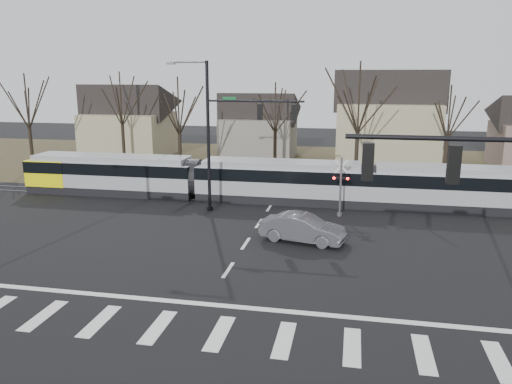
# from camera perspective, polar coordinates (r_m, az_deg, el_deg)

# --- Properties ---
(ground) EXTENTS (140.00, 140.00, 0.00)m
(ground) POSITION_cam_1_polar(r_m,az_deg,el_deg) (22.85, -4.45, -10.73)
(ground) COLOR black
(grass_verge) EXTENTS (140.00, 28.00, 0.01)m
(grass_verge) POSITION_cam_1_polar(r_m,az_deg,el_deg) (53.22, 4.81, 3.14)
(grass_verge) COLOR #38331E
(grass_verge) RESTS_ON ground
(crosswalk) EXTENTS (27.00, 2.60, 0.01)m
(crosswalk) POSITION_cam_1_polar(r_m,az_deg,el_deg) (19.43, -7.72, -15.36)
(crosswalk) COLOR silver
(crosswalk) RESTS_ON ground
(stop_line) EXTENTS (28.00, 0.35, 0.01)m
(stop_line) POSITION_cam_1_polar(r_m,az_deg,el_deg) (21.29, -5.78, -12.63)
(stop_line) COLOR silver
(stop_line) RESTS_ON ground
(lane_dashes) EXTENTS (0.18, 30.00, 0.01)m
(lane_dashes) POSITION_cam_1_polar(r_m,az_deg,el_deg) (37.70, 2.06, -1.01)
(lane_dashes) COLOR silver
(lane_dashes) RESTS_ON ground
(rail_pair) EXTENTS (90.00, 1.52, 0.06)m
(rail_pair) POSITION_cam_1_polar(r_m,az_deg,el_deg) (37.50, 2.01, -1.05)
(rail_pair) COLOR #59595E
(rail_pair) RESTS_ON ground
(tram) EXTENTS (40.38, 3.00, 3.06)m
(tram) POSITION_cam_1_polar(r_m,az_deg,el_deg) (37.27, 2.61, 1.44)
(tram) COLOR gray
(tram) RESTS_ON ground
(sedan) EXTENTS (3.78, 5.54, 1.58)m
(sedan) POSITION_cam_1_polar(r_m,az_deg,el_deg) (28.49, 5.37, -4.14)
(sedan) COLOR #4B4B52
(sedan) RESTS_ON ground
(signal_pole_far) EXTENTS (9.28, 0.44, 10.20)m
(signal_pole_far) POSITION_cam_1_polar(r_m,az_deg,el_deg) (33.78, -2.88, 7.14)
(signal_pole_far) COLOR black
(signal_pole_far) RESTS_ON ground
(rail_crossing_signal) EXTENTS (1.08, 0.36, 4.00)m
(rail_crossing_signal) POSITION_cam_1_polar(r_m,az_deg,el_deg) (33.71, 9.63, 0.38)
(rail_crossing_signal) COLOR #59595B
(rail_crossing_signal) RESTS_ON ground
(tree_row) EXTENTS (59.20, 7.20, 10.00)m
(tree_row) POSITION_cam_1_polar(r_m,az_deg,el_deg) (46.44, 6.56, 7.86)
(tree_row) COLOR black
(tree_row) RESTS_ON ground
(house_a) EXTENTS (9.72, 8.64, 8.60)m
(house_a) POSITION_cam_1_polar(r_m,az_deg,el_deg) (60.10, -14.39, 8.22)
(house_a) COLOR gray
(house_a) RESTS_ON ground
(house_b) EXTENTS (8.64, 7.56, 7.65)m
(house_b) POSITION_cam_1_polar(r_m,az_deg,el_deg) (57.35, 0.33, 7.91)
(house_b) COLOR slate
(house_b) RESTS_ON ground
(house_c) EXTENTS (10.80, 8.64, 10.10)m
(house_c) POSITION_cam_1_polar(r_m,az_deg,el_deg) (53.34, 14.80, 8.44)
(house_c) COLOR gray
(house_c) RESTS_ON ground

